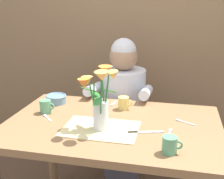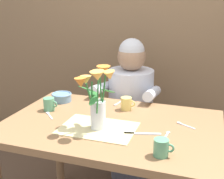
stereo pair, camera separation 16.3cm
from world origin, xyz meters
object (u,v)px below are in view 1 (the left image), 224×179
flower_vase (99,97)px  dinner_knife (146,132)px  coffee_cup (46,107)px  ceramic_mug (170,145)px  tea_cup (124,103)px  ceramic_bowl (56,99)px  seated_person (123,112)px

flower_vase → dinner_knife: (0.24, 0.02, -0.18)m
coffee_cup → ceramic_mug: 0.82m
flower_vase → tea_cup: flower_vase is taller
ceramic_bowl → ceramic_mug: ceramic_mug is taller
seated_person → ceramic_mug: 0.99m
ceramic_mug → dinner_knife: bearing=124.2°
dinner_knife → ceramic_bowl: bearing=137.7°
ceramic_bowl → tea_cup: size_ratio=1.46×
ceramic_mug → tea_cup: bearing=121.4°
ceramic_mug → coffee_cup: bearing=156.3°
ceramic_bowl → ceramic_mug: size_ratio=1.46×
dinner_knife → tea_cup: 0.36m
seated_person → ceramic_mug: (0.38, -0.89, 0.22)m
flower_vase → coffee_cup: (-0.38, 0.16, -0.14)m
seated_person → dinner_knife: bearing=-73.7°
ceramic_bowl → dinner_knife: (0.63, -0.32, -0.03)m
dinner_knife → ceramic_mug: size_ratio=2.04×
ceramic_bowl → dinner_knife: 0.71m
seated_person → coffee_cup: seated_person is taller
flower_vase → coffee_cup: 0.44m
coffee_cup → ceramic_mug: same height
ceramic_bowl → tea_cup: tea_cup is taller
dinner_knife → coffee_cup: bearing=151.6°
ceramic_bowl → flower_vase: bearing=-41.1°
coffee_cup → flower_vase: bearing=-23.2°
seated_person → dinner_knife: 0.76m
ceramic_bowl → coffee_cup: (0.01, -0.18, 0.01)m
coffee_cup → tea_cup: bearing=20.0°
flower_vase → coffee_cup: size_ratio=3.65×
tea_cup → ceramic_mug: bearing=-58.6°
ceramic_bowl → tea_cup: bearing=-1.6°
flower_vase → ceramic_bowl: 0.54m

